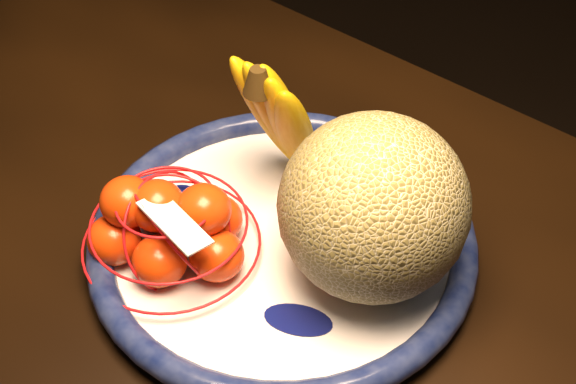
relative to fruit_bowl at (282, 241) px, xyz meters
The scene contains 5 objects.
fruit_bowl is the anchor object (origin of this frame).
cantaloupe 0.12m from the fruit_bowl, ahead, with size 0.16×0.16×0.16m, color olive.
banana_bunch 0.12m from the fruit_bowl, 120.43° to the left, with size 0.11×0.11×0.17m.
mandarin_bag 0.11m from the fruit_bowl, 140.76° to the right, with size 0.20×0.20×0.10m.
price_tag 0.12m from the fruit_bowl, 122.35° to the right, with size 0.07×0.03×0.00m, color white.
Camera 1 is at (0.08, -0.33, 1.34)m, focal length 50.00 mm.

